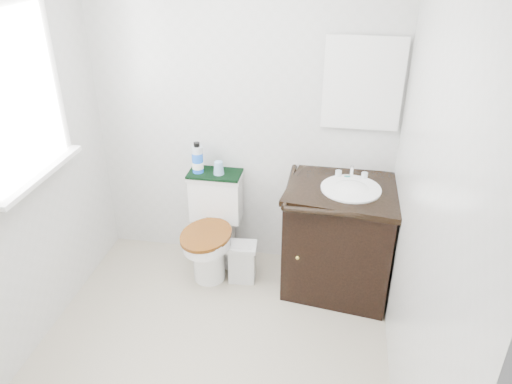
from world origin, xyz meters
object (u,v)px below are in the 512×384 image
(mouthwash_bottle, at_px, (197,159))
(cup, at_px, (219,168))
(toilet, at_px, (213,230))
(vanity, at_px, (342,235))
(trash_bin, at_px, (242,262))

(mouthwash_bottle, height_order, cup, mouthwash_bottle)
(toilet, height_order, mouthwash_bottle, mouthwash_bottle)
(toilet, bearing_deg, vanity, -4.04)
(trash_bin, height_order, mouthwash_bottle, mouthwash_bottle)
(toilet, distance_m, mouthwash_bottle, 0.56)
(trash_bin, height_order, cup, cup)
(toilet, xyz_separation_m, mouthwash_bottle, (-0.12, 0.11, 0.54))
(vanity, height_order, mouthwash_bottle, mouthwash_bottle)
(vanity, xyz_separation_m, cup, (-0.92, 0.17, 0.37))
(trash_bin, relative_size, cup, 3.15)
(trash_bin, bearing_deg, vanity, 4.70)
(toilet, height_order, cup, cup)
(vanity, height_order, cup, vanity)
(vanity, relative_size, trash_bin, 3.00)
(vanity, distance_m, mouthwash_bottle, 1.18)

